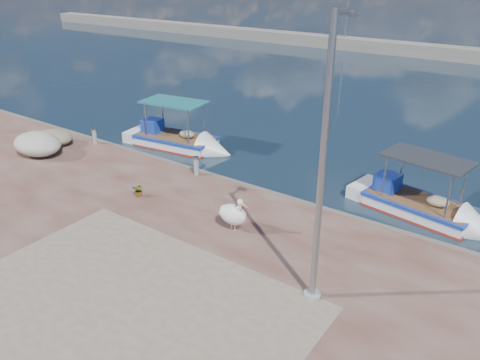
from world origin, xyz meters
name	(u,v)px	position (x,y,z in m)	size (l,w,h in m)	color
ground	(168,261)	(0.00, 0.00, 0.00)	(1400.00, 1400.00, 0.00)	#162635
quay_patch	(112,315)	(1.00, -3.00, 0.50)	(9.00, 7.00, 0.01)	gray
breakwater	(464,54)	(0.00, 40.00, 0.60)	(120.00, 2.20, 7.50)	gray
boat_left	(175,142)	(-6.63, 7.54, 0.21)	(5.76, 2.57, 2.68)	white
boat_right	(417,208)	(5.29, 7.53, 0.20)	(5.49, 2.56, 2.54)	white
pelican	(233,214)	(1.05, 1.97, 1.08)	(1.30, 0.77, 1.23)	tan
lamp_post	(322,180)	(4.64, 0.48, 3.80)	(0.44, 0.96, 7.00)	gray
bollard_near	(196,165)	(-2.73, 4.60, 0.92)	(0.26, 0.26, 0.78)	gray
bollard_far	(94,135)	(-9.03, 4.60, 0.92)	(0.25, 0.25, 0.77)	gray
potted_plant	(139,190)	(-3.21, 1.91, 0.75)	(0.45, 0.39, 0.50)	#33722D
net_pile_a	(37,144)	(-9.97, 2.23, 1.00)	(2.43, 1.76, 0.99)	beige
net_pile_b	(55,137)	(-10.45, 3.46, 0.85)	(1.79, 1.39, 0.69)	tan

